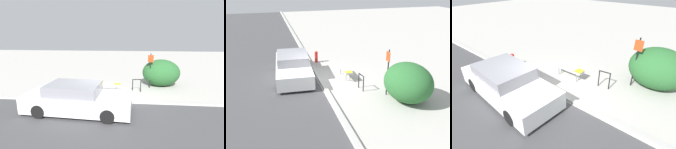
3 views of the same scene
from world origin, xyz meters
The scene contains 8 objects.
ground_plane centered at (0.00, 0.00, 0.00)m, with size 60.00×60.00×0.00m, color #ADAAA3.
curb centered at (0.00, 0.00, 0.07)m, with size 60.00×0.20×0.13m.
bench centered at (-0.28, 1.49, 0.51)m, with size 1.61×0.43×0.58m.
bike_rack centered at (1.52, 1.78, 0.50)m, with size 0.55×0.12×0.83m.
sign_post centered at (2.42, 2.76, 1.38)m, with size 0.36×0.08×2.30m.
fire_hydrant centered at (-3.48, 0.46, 0.41)m, with size 0.36×0.22×0.77m.
shrub_hedge centered at (3.24, 3.41, 0.91)m, with size 2.53×2.13×1.83m.
parked_car_near centered at (-1.29, -1.34, 0.63)m, with size 4.90×2.18×1.34m.
Camera 3 is at (4.45, -4.55, 4.48)m, focal length 28.00 mm.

